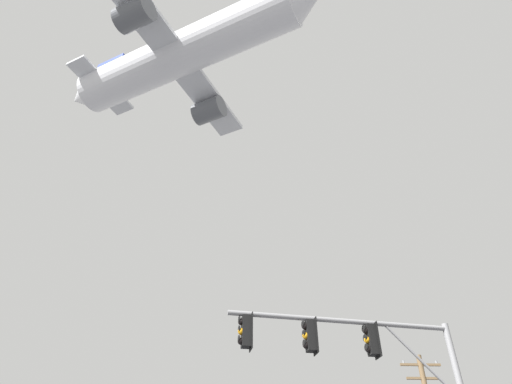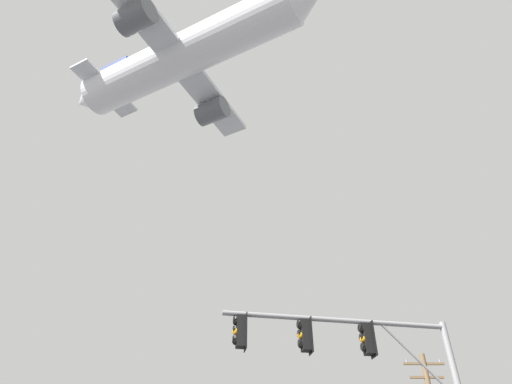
# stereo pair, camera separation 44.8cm
# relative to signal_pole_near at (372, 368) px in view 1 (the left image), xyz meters

# --- Properties ---
(signal_pole_near) EXTENTS (7.01, 1.37, 6.67)m
(signal_pole_near) POSITION_rel_signal_pole_near_xyz_m (0.00, 0.00, 0.00)
(signal_pole_near) COLOR gray
(signal_pole_near) RESTS_ON ground
(airplane) EXTENTS (27.91, 21.55, 8.12)m
(airplane) POSITION_rel_signal_pole_near_xyz_m (-10.23, 14.78, 34.29)
(airplane) COLOR white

